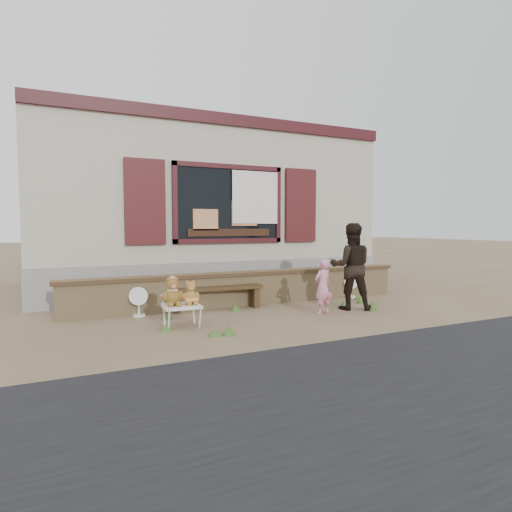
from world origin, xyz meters
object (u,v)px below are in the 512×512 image
folding_chair (182,307)px  adult (351,266)px  bench (217,292)px  teddy_bear_right (190,292)px  teddy_bear_left (172,291)px  child (323,286)px

folding_chair → adult: 3.31m
bench → teddy_bear_right: 1.39m
adult → bench: bearing=4.4°
bench → folding_chair: (-0.97, -1.08, -0.01)m
bench → teddy_bear_left: teddy_bear_left is taller
folding_chair → child: 2.55m
bench → teddy_bear_left: size_ratio=3.93×
bench → folding_chair: 1.45m
adult → teddy_bear_right: bearing=29.7°
teddy_bear_left → folding_chair: bearing=0.0°
teddy_bear_right → adult: size_ratio=0.23×
folding_chair → teddy_bear_right: (0.14, -0.01, 0.22)m
teddy_bear_right → adult: adult is taller
folding_chair → adult: (3.27, 0.02, 0.50)m
teddy_bear_left → child: child is taller
bench → teddy_bear_left: 1.56m
teddy_bear_left → child: (2.68, -0.14, -0.07)m
teddy_bear_left → adult: 3.42m
folding_chair → teddy_bear_left: bearing=-180.0°
teddy_bear_left → adult: size_ratio=0.27×
folding_chair → teddy_bear_right: 0.26m
teddy_bear_left → adult: (3.41, 0.01, 0.24)m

